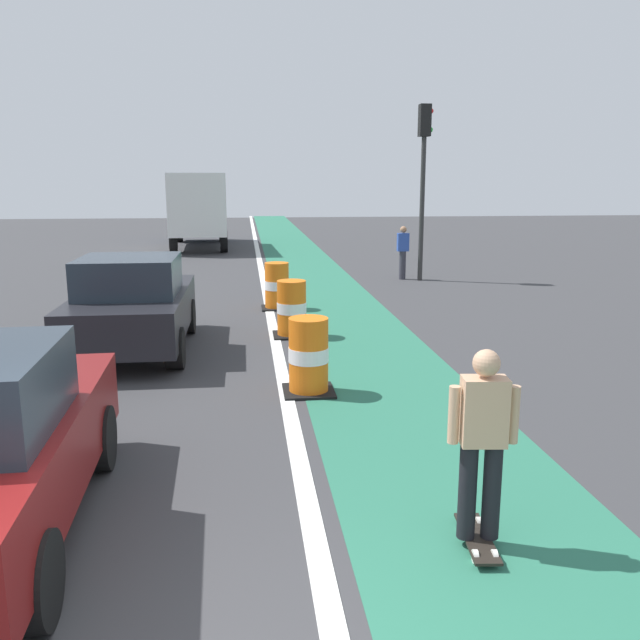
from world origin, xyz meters
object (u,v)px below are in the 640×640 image
traffic_barrel_front (309,357)px  traffic_barrel_mid (292,309)px  traffic_barrel_back (277,286)px  traffic_light_corner (424,161)px  parked_sedan_second (133,305)px  delivery_truck_down_block (199,206)px  skateboarder_on_lane (482,443)px  pedestrian_crossing (403,251)px

traffic_barrel_front → traffic_barrel_mid: same height
traffic_barrel_back → traffic_light_corner: (4.52, 4.01, 2.97)m
traffic_barrel_mid → traffic_barrel_front: bearing=-90.2°
traffic_barrel_mid → traffic_light_corner: traffic_light_corner is taller
parked_sedan_second → delivery_truck_down_block: 18.49m
skateboarder_on_lane → parked_sedan_second: (-3.85, 6.85, -0.08)m
traffic_light_corner → parked_sedan_second: bearing=-133.2°
parked_sedan_second → pedestrian_crossing: size_ratio=2.55×
traffic_barrel_mid → delivery_truck_down_block: bearing=99.3°
delivery_truck_down_block → pedestrian_crossing: (6.75, -10.52, -0.98)m
traffic_barrel_back → traffic_barrel_mid: bearing=-87.0°
traffic_barrel_mid → traffic_barrel_back: (-0.15, 2.81, 0.00)m
delivery_truck_down_block → traffic_barrel_front: bearing=-82.3°
delivery_truck_down_block → pedestrian_crossing: delivery_truck_down_block is taller
traffic_light_corner → delivery_truck_down_block: bearing=123.9°
delivery_truck_down_block → traffic_barrel_mid: bearing=-80.7°
delivery_truck_down_block → traffic_light_corner: bearing=-56.1°
traffic_barrel_front → delivery_truck_down_block: 21.35m
traffic_barrel_mid → traffic_barrel_back: 2.82m
skateboarder_on_lane → delivery_truck_down_block: bearing=98.7°
parked_sedan_second → pedestrian_crossing: parked_sedan_second is taller
parked_sedan_second → traffic_light_corner: (7.22, 7.69, 2.67)m
parked_sedan_second → traffic_barrel_mid: size_ratio=3.77×
skateboarder_on_lane → traffic_barrel_mid: bearing=97.4°
delivery_truck_down_block → traffic_light_corner: (7.24, -10.77, 1.65)m
parked_sedan_second → skateboarder_on_lane: bearing=-60.7°
parked_sedan_second → traffic_barrel_mid: (2.85, 0.86, -0.30)m
skateboarder_on_lane → traffic_barrel_back: 10.59m
traffic_barrel_mid → delivery_truck_down_block: delivery_truck_down_block is taller
skateboarder_on_lane → traffic_barrel_mid: 7.78m
parked_sedan_second → traffic_light_corner: size_ratio=0.81×
pedestrian_crossing → skateboarder_on_lane: bearing=-101.0°
delivery_truck_down_block → parked_sedan_second: bearing=-89.9°
traffic_barrel_mid → pedestrian_crossing: pedestrian_crossing is taller
traffic_barrel_mid → traffic_light_corner: 8.63m
traffic_barrel_front → pedestrian_crossing: (3.89, 10.60, 0.33)m
traffic_barrel_front → traffic_barrel_back: 6.33m
pedestrian_crossing → traffic_barrel_front: bearing=-110.2°
parked_sedan_second → delivery_truck_down_block: delivery_truck_down_block is taller
traffic_barrel_mid → pedestrian_crossing: 8.08m
skateboarder_on_lane → traffic_light_corner: traffic_light_corner is taller
traffic_barrel_front → pedestrian_crossing: 11.29m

